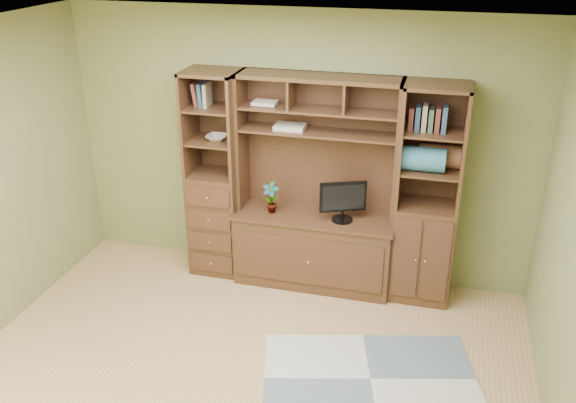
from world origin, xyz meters
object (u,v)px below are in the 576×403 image
(left_tower, at_px, (216,175))
(right_tower, at_px, (427,197))
(center_hutch, at_px, (315,187))
(monitor, at_px, (343,194))

(left_tower, relative_size, right_tower, 1.00)
(center_hutch, height_order, left_tower, same)
(center_hutch, relative_size, monitor, 3.84)
(left_tower, distance_m, monitor, 1.28)
(center_hutch, bearing_deg, monitor, -7.31)
(center_hutch, xyz_separation_m, right_tower, (1.02, 0.04, 0.00))
(center_hutch, relative_size, left_tower, 1.00)
(left_tower, height_order, right_tower, same)
(right_tower, bearing_deg, center_hutch, -177.77)
(left_tower, height_order, monitor, left_tower)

